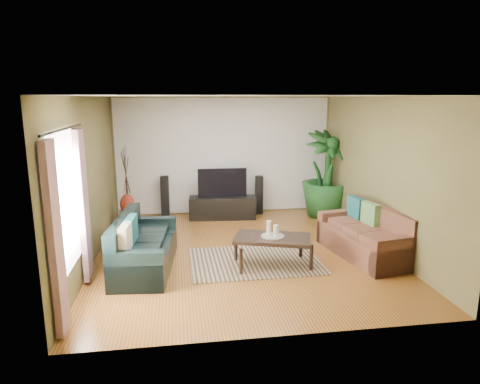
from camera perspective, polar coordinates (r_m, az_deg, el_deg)
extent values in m
plane|color=#9D5E28|center=(7.63, 0.22, -8.05)|extent=(5.50, 5.50, 0.00)
plane|color=white|center=(7.14, 0.24, 12.68)|extent=(5.50, 5.50, 0.00)
plane|color=brown|center=(9.96, -2.17, 4.83)|extent=(5.00, 0.00, 5.00)
plane|color=brown|center=(4.64, 5.40, -4.19)|extent=(5.00, 0.00, 5.00)
plane|color=brown|center=(7.32, -19.50, 1.33)|extent=(0.00, 5.50, 5.50)
plane|color=brown|center=(8.03, 18.18, 2.36)|extent=(0.00, 5.50, 5.50)
plane|color=white|center=(9.95, -2.17, 4.83)|extent=(4.90, 0.00, 4.90)
plane|color=white|center=(5.78, -22.25, -1.22)|extent=(0.00, 1.80, 1.80)
cube|color=gray|center=(5.13, -23.40, -5.88)|extent=(0.08, 0.35, 2.20)
cube|color=gray|center=(6.54, -20.14, -1.80)|extent=(0.08, 0.35, 2.20)
cylinder|color=black|center=(5.64, -22.51, 7.72)|extent=(0.03, 1.90, 0.03)
cube|color=black|center=(6.99, -12.56, -6.62)|extent=(0.99, 1.96, 0.85)
cube|color=brown|center=(7.64, 16.29, -5.17)|extent=(1.13, 1.95, 0.85)
cube|color=#A1815F|center=(7.25, 2.01, -9.14)|extent=(2.17, 1.55, 0.01)
cube|color=black|center=(7.00, 4.35, -7.85)|extent=(1.35, 1.00, 0.49)
cylinder|color=gray|center=(6.92, 4.39, -5.88)|extent=(0.37, 0.37, 0.02)
cylinder|color=white|center=(6.90, 3.86, -4.82)|extent=(0.08, 0.08, 0.24)
cylinder|color=white|center=(6.86, 4.80, -5.17)|extent=(0.08, 0.08, 0.19)
cylinder|color=beige|center=(6.96, 4.85, -5.04)|extent=(0.08, 0.08, 0.15)
cube|color=black|center=(9.65, -2.34, -2.09)|extent=(1.52, 0.58, 0.50)
cube|color=black|center=(9.54, -2.38, 1.26)|extent=(1.09, 0.06, 0.64)
cube|color=black|center=(9.81, -9.98, -0.65)|extent=(0.19, 0.21, 0.95)
cube|color=black|center=(9.99, 2.55, -0.40)|extent=(0.16, 0.18, 0.90)
imported|color=#17461A|center=(9.86, 11.43, 2.33)|extent=(1.43, 1.43, 1.96)
cylinder|color=black|center=(10.04, 11.22, -2.39)|extent=(0.36, 0.36, 0.28)
cube|color=gray|center=(9.35, -14.66, -3.48)|extent=(0.39, 0.39, 0.34)
ellipsoid|color=maroon|center=(9.27, -14.77, -1.57)|extent=(0.31, 0.31, 0.43)
cube|color=brown|center=(7.97, -14.88, -5.70)|extent=(0.50, 0.50, 0.49)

